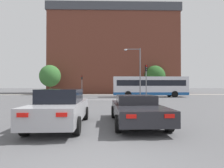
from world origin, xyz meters
The scene contains 12 objects.
stop_line_strip centered at (0.00, 18.64, 0.00)m, with size 7.38×0.30×0.01m, color silver.
far_pavement centered at (0.00, 33.22, 0.01)m, with size 68.20×2.50×0.01m, color gray.
brick_civic_building centered at (1.66, 42.78, 10.85)m, with size 31.96×12.01×23.07m.
car_saloon_left centered at (-1.60, 4.02, 0.79)m, with size 2.03×4.64×1.55m.
car_roadster_right centered at (1.62, 4.48, 0.65)m, with size 2.18×4.86×1.27m.
bus_crossing_lead centered at (7.01, 24.67, 1.74)m, with size 11.72×2.71×3.24m.
traffic_light_near_right centered at (5.21, 18.90, 2.98)m, with size 0.26×0.31×4.45m.
traffic_light_far_left centered at (-5.09, 32.45, 2.66)m, with size 0.26×0.31×3.94m.
street_lamp_junction centered at (4.49, 21.57, 4.44)m, with size 2.42×0.36×7.21m.
pedestrian_waiting centered at (9.85, 32.85, 0.91)m, with size 0.42×0.26×1.57m.
tree_by_building centered at (11.04, 36.55, 4.05)m, with size 4.73×4.73×6.54m.
tree_kerbside centered at (-11.85, 33.32, 3.91)m, with size 4.33×4.33×6.19m.
Camera 1 is at (0.38, -3.36, 1.65)m, focal length 28.00 mm.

